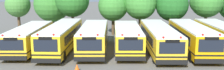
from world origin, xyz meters
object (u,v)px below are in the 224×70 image
(school_bus_2, at_px, (94,37))
(tree_2, at_px, (71,0))
(tree_4, at_px, (140,3))
(school_bus_3, at_px, (127,38))
(school_bus_5, at_px, (192,37))
(school_bus_0, at_px, (30,37))
(tree_0, at_px, (18,4))
(school_bus_1, at_px, (62,36))
(tree_3, at_px, (113,6))
(traffic_cone, at_px, (77,68))
(school_bus_4, at_px, (159,37))
(tree_5, at_px, (172,5))
(tree_6, at_px, (205,2))
(tree_1, at_px, (51,5))

(school_bus_2, bearing_deg, tree_2, -67.20)
(tree_2, xyz_separation_m, tree_4, (9.03, -0.45, -0.44))
(school_bus_3, height_order, school_bus_5, school_bus_5)
(school_bus_5, bearing_deg, tree_4, -61.05)
(school_bus_0, distance_m, school_bus_5, 16.35)
(school_bus_5, distance_m, tree_0, 24.26)
(school_bus_1, relative_size, tree_3, 1.90)
(school_bus_0, height_order, traffic_cone, school_bus_0)
(school_bus_0, height_order, tree_4, tree_4)
(traffic_cone, bearing_deg, school_bus_2, 83.90)
(school_bus_4, height_order, tree_5, tree_5)
(school_bus_4, distance_m, tree_0, 21.35)
(tree_2, bearing_deg, school_bus_1, -86.89)
(tree_0, xyz_separation_m, tree_2, (8.13, -2.22, 0.75))
(school_bus_0, distance_m, school_bus_1, 3.28)
(tree_2, xyz_separation_m, tree_3, (5.53, -0.00, -0.83))
(tree_5, bearing_deg, tree_4, 177.59)
(school_bus_1, xyz_separation_m, school_bus_5, (13.07, -0.03, 0.01))
(school_bus_5, bearing_deg, school_bus_2, -0.92)
(tree_5, relative_size, tree_6, 0.93)
(tree_0, height_order, tree_1, tree_1)
(tree_2, height_order, tree_6, tree_2)
(school_bus_2, bearing_deg, school_bus_4, 179.64)
(school_bus_0, bearing_deg, tree_3, -135.93)
(school_bus_1, height_order, tree_1, tree_1)
(school_bus_5, distance_m, tree_6, 9.85)
(tree_1, height_order, tree_2, tree_2)
(school_bus_1, height_order, tree_5, tree_5)
(tree_0, relative_size, tree_2, 0.81)
(tree_3, relative_size, tree_5, 0.95)
(tree_5, height_order, tree_6, tree_6)
(school_bus_3, relative_size, tree_0, 1.70)
(school_bus_1, height_order, tree_6, tree_6)
(tree_0, height_order, tree_6, tree_6)
(school_bus_5, height_order, tree_1, tree_1)
(school_bus_1, relative_size, tree_5, 1.80)
(school_bus_5, xyz_separation_m, tree_6, (4.03, 8.47, 3.01))
(tree_1, bearing_deg, school_bus_4, -35.77)
(tree_4, bearing_deg, tree_2, 177.17)
(traffic_cone, bearing_deg, school_bus_1, 111.75)
(tree_1, bearing_deg, school_bus_5, -30.59)
(school_bus_0, distance_m, tree_4, 14.58)
(school_bus_0, height_order, tree_1, tree_1)
(tree_4, distance_m, tree_5, 4.04)
(tree_4, height_order, tree_5, tree_4)
(tree_5, bearing_deg, tree_6, 8.14)
(tree_0, bearing_deg, school_bus_1, -51.08)
(tree_5, bearing_deg, school_bus_1, -148.29)
(school_bus_3, height_order, traffic_cone, school_bus_3)
(tree_3, relative_size, traffic_cone, 9.94)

